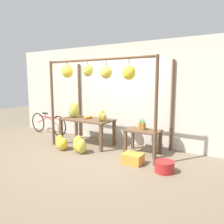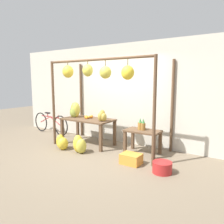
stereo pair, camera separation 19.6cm
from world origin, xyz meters
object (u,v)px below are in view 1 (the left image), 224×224
banana_pile_on_table (74,111)px  papaya_pile (102,116)px  pineapple_cluster (142,125)px  fruit_crate_white (133,159)px  parked_bicycle (48,124)px  banana_pile_ground_left (61,143)px  orange_pile (88,117)px  banana_pile_ground_right (80,145)px  blue_bucket (164,167)px

banana_pile_on_table → papaya_pile: 1.02m
pineapple_cluster → fruit_crate_white: bearing=-80.6°
banana_pile_on_table → parked_bicycle: banana_pile_on_table is taller
banana_pile_on_table → parked_bicycle: 1.55m
banana_pile_on_table → banana_pile_ground_left: banana_pile_on_table is taller
pineapple_cluster → parked_bicycle: 3.48m
fruit_crate_white → papaya_pile: size_ratio=1.44×
pineapple_cluster → orange_pile: bearing=-176.4°
banana_pile_ground_left → papaya_pile: size_ratio=1.38×
banana_pile_ground_right → orange_pile: bearing=111.6°
orange_pile → pineapple_cluster: bearing=3.6°
banana_pile_ground_left → papaya_pile: bearing=37.8°
banana_pile_on_table → pineapple_cluster: bearing=3.7°
banana_pile_ground_right → blue_bucket: 2.15m
orange_pile → fruit_crate_white: (1.70, -0.66, -0.66)m
pineapple_cluster → blue_bucket: bearing=-44.7°
orange_pile → parked_bicycle: orange_pile is taller
pineapple_cluster → fruit_crate_white: size_ratio=0.68×
banana_pile_ground_left → blue_bucket: size_ratio=1.07×
pineapple_cluster → parked_bicycle: (-3.46, 0.17, -0.36)m
banana_pile_ground_right → fruit_crate_white: banana_pile_ground_right is taller
orange_pile → pineapple_cluster: (1.58, 0.10, -0.07)m
banana_pile_ground_left → fruit_crate_white: size_ratio=0.96×
banana_pile_ground_right → parked_bicycle: 2.38m
pineapple_cluster → banana_pile_ground_right: size_ratio=0.62×
pineapple_cluster → blue_bucket: 1.34m
banana_pile_on_table → blue_bucket: (2.90, -0.71, -0.81)m
banana_pile_on_table → orange_pile: 0.50m
banana_pile_on_table → banana_pile_ground_left: size_ratio=1.06×
banana_pile_ground_left → banana_pile_ground_right: bearing=3.9°
pineapple_cluster → papaya_pile: papaya_pile is taller
banana_pile_on_table → fruit_crate_white: 2.41m
banana_pile_ground_left → blue_bucket: banana_pile_ground_left is taller
orange_pile → banana_pile_ground_left: bearing=-111.4°
banana_pile_on_table → orange_pile: (0.47, 0.03, -0.15)m
banana_pile_on_table → banana_pile_ground_left: 1.06m
blue_bucket → papaya_pile: size_ratio=1.29×
banana_pile_ground_right → blue_bucket: size_ratio=1.22×
parked_bicycle → papaya_pile: 2.51m
banana_pile_on_table → blue_bucket: banana_pile_on_table is taller
banana_pile_on_table → banana_pile_ground_right: (0.76, -0.68, -0.72)m
banana_pile_on_table → papaya_pile: bearing=-3.8°
banana_pile_ground_right → banana_pile_ground_left: bearing=-176.1°
fruit_crate_white → papaya_pile: 1.49m
orange_pile → pineapple_cluster: size_ratio=0.88×
banana_pile_ground_right → papaya_pile: papaya_pile is taller
banana_pile_on_table → parked_bicycle: (-1.41, 0.30, -0.57)m
parked_bicycle → papaya_pile: bearing=-8.7°
banana_pile_ground_right → parked_bicycle: bearing=155.6°
orange_pile → papaya_pile: size_ratio=0.85×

